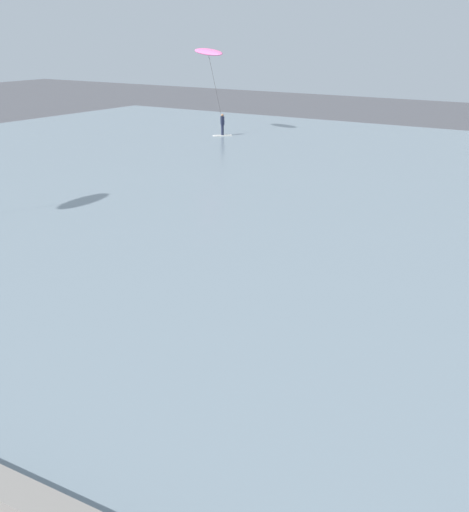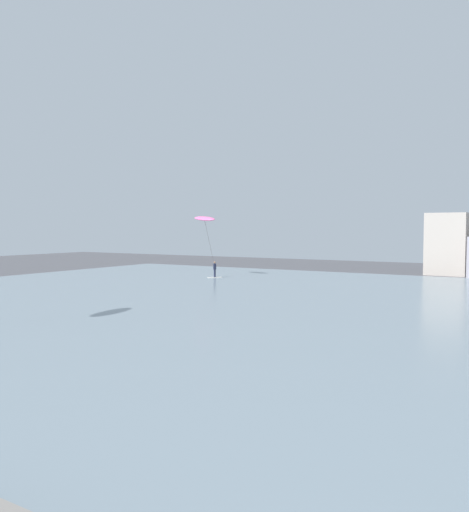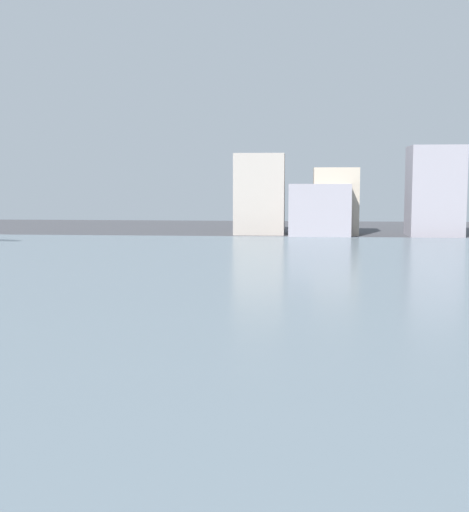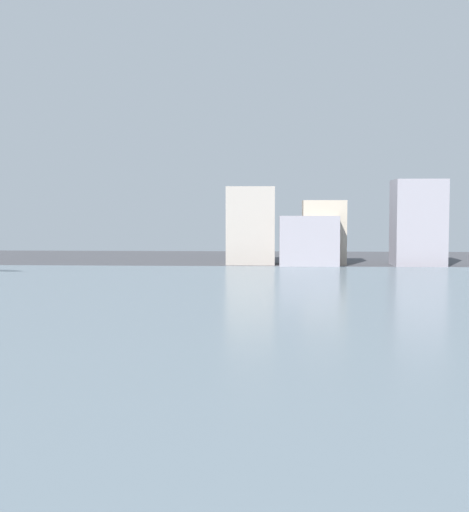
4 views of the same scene
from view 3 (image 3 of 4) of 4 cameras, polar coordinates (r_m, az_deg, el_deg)
water_bay at (r=30.44m, az=3.84°, el=-2.46°), size 84.00×52.00×0.10m
far_shore_buildings at (r=59.24m, az=9.10°, el=4.70°), size 18.69×5.62×7.37m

